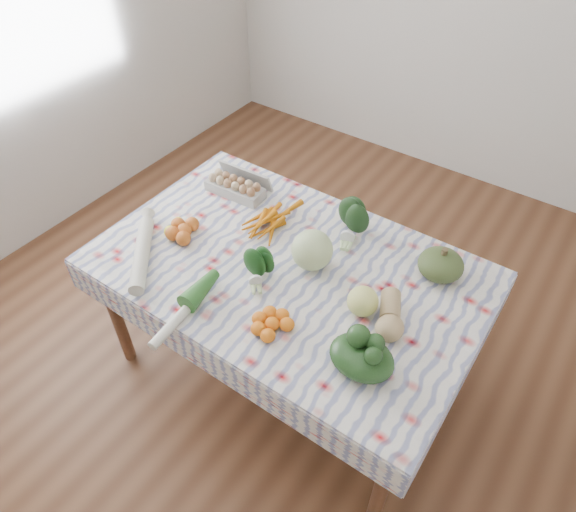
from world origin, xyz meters
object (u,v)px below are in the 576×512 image
(egg_carton, at_px, (235,187))
(kabocha_squash, at_px, (441,265))
(cabbage, at_px, (312,250))
(grapefruit, at_px, (363,301))
(butternut_squash, at_px, (390,315))
(dining_table, at_px, (288,279))

(egg_carton, relative_size, kabocha_squash, 1.60)
(cabbage, height_order, grapefruit, cabbage)
(kabocha_squash, relative_size, grapefruit, 1.55)
(butternut_squash, bearing_deg, egg_carton, 138.66)
(egg_carton, xyz_separation_m, kabocha_squash, (1.07, 0.05, 0.02))
(dining_table, distance_m, cabbage, 0.20)
(cabbage, bearing_deg, grapefruit, -19.26)
(grapefruit, bearing_deg, kabocha_squash, 65.07)
(dining_table, bearing_deg, grapefruit, -6.57)
(dining_table, xyz_separation_m, kabocha_squash, (0.56, 0.32, 0.15))
(dining_table, height_order, egg_carton, egg_carton)
(egg_carton, xyz_separation_m, butternut_squash, (1.02, -0.30, 0.01))
(dining_table, distance_m, grapefruit, 0.42)
(cabbage, relative_size, butternut_squash, 0.77)
(dining_table, height_order, kabocha_squash, kabocha_squash)
(dining_table, xyz_separation_m, grapefruit, (0.39, -0.04, 0.15))
(grapefruit, bearing_deg, butternut_squash, 4.13)
(egg_carton, bearing_deg, butternut_squash, -19.85)
(egg_carton, distance_m, kabocha_squash, 1.07)
(dining_table, relative_size, grapefruit, 12.96)
(butternut_squash, xyz_separation_m, grapefruit, (-0.12, -0.01, 0.01))
(dining_table, relative_size, cabbage, 8.99)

